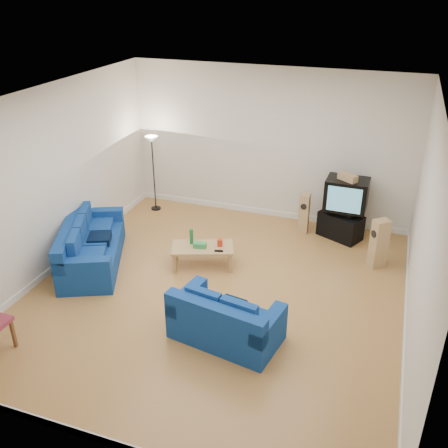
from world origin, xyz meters
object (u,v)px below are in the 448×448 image
(coffee_table, at_px, (203,249))
(television, at_px, (346,194))
(sofa_three_seat, at_px, (89,249))
(sofa_loveseat, at_px, (225,323))
(tv_stand, at_px, (340,226))

(coffee_table, relative_size, television, 1.49)
(coffee_table, xyz_separation_m, television, (2.24, 2.01, 0.58))
(coffee_table, bearing_deg, sofa_three_seat, -163.03)
(sofa_loveseat, xyz_separation_m, tv_stand, (1.14, 3.77, -0.04))
(sofa_three_seat, bearing_deg, coffee_table, 82.93)
(sofa_three_seat, height_order, coffee_table, sofa_three_seat)
(sofa_loveseat, xyz_separation_m, television, (1.18, 3.83, 0.64))
(tv_stand, xyz_separation_m, television, (0.04, 0.05, 0.67))
(coffee_table, xyz_separation_m, tv_stand, (2.20, 1.96, -0.09))
(television, bearing_deg, sofa_three_seat, -146.84)
(coffee_table, distance_m, tv_stand, 2.95)
(sofa_loveseat, relative_size, television, 2.04)
(tv_stand, height_order, television, television)
(sofa_three_seat, bearing_deg, sofa_loveseat, 44.20)
(tv_stand, bearing_deg, coffee_table, -112.80)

